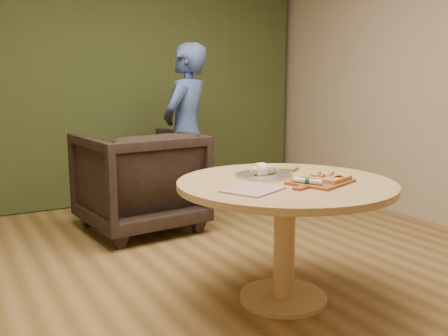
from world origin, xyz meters
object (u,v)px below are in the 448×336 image
serving_tray (264,175)px  armchair (139,176)px  cutlery_roll (308,181)px  person_standing (186,133)px  pedestal_table (285,204)px  pizza_paddle (320,182)px  flatbread_pizza (326,177)px  bread_roll (263,170)px

serving_tray → armchair: 1.71m
cutlery_roll → person_standing: (0.27, 2.18, 0.07)m
armchair → person_standing: 0.66m
pedestal_table → serving_tray: serving_tray is taller
pizza_paddle → serving_tray: 0.37m
pedestal_table → cutlery_roll: 0.25m
flatbread_pizza → pedestal_table: bearing=144.8°
pedestal_table → person_standing: person_standing is taller
flatbread_pizza → armchair: bearing=102.6°
cutlery_roll → serving_tray: bearing=69.7°
pedestal_table → armchair: (-0.25, 1.85, -0.11)m
person_standing → flatbread_pizza: bearing=51.4°
pedestal_table → bread_roll: bread_roll is taller
pedestal_table → bread_roll: size_ratio=6.71×
pizza_paddle → cutlery_roll: (-0.11, -0.03, 0.02)m
armchair → person_standing: person_standing is taller
pedestal_table → flatbread_pizza: flatbread_pizza is taller
serving_tray → person_standing: bearing=79.8°
serving_tray → person_standing: 1.85m
armchair → person_standing: bearing=-170.6°
serving_tray → armchair: bearing=97.3°
armchair → serving_tray: bearing=91.9°
flatbread_pizza → person_standing: 2.14m
pizza_paddle → flatbread_pizza: flatbread_pizza is taller
cutlery_roll → bread_roll: size_ratio=0.95×
pedestal_table → person_standing: 2.03m
serving_tray → armchair: (-0.22, 1.67, -0.26)m
serving_tray → bread_roll: bearing=180.0°
pedestal_table → person_standing: bearing=81.6°
armchair → flatbread_pizza: bearing=97.1°
bread_roll → pizza_paddle: bearing=-62.4°
pedestal_table → armchair: 1.87m
cutlery_roll → pizza_paddle: bearing=-15.6°
pizza_paddle → flatbread_pizza: (0.06, 0.02, 0.02)m
cutlery_roll → pedestal_table: bearing=67.4°
pedestal_table → pizza_paddle: 0.25m
pedestal_table → serving_tray: bearing=100.9°
armchair → person_standing: size_ratio=0.59×
serving_tray → bread_roll: 0.04m
pizza_paddle → armchair: 2.06m
pizza_paddle → serving_tray: serving_tray is taller
cutlery_roll → serving_tray: size_ratio=0.52×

